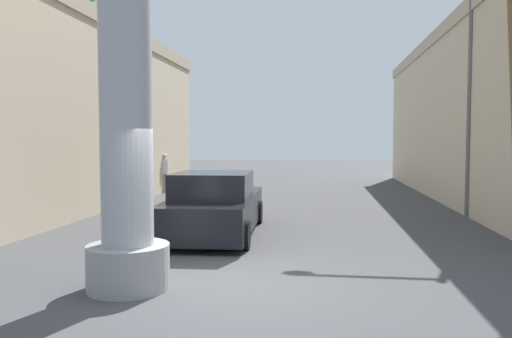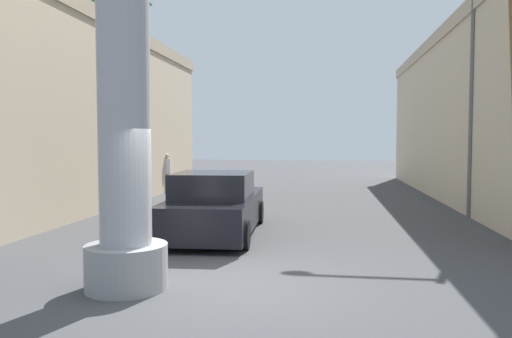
{
  "view_description": "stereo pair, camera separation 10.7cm",
  "coord_description": "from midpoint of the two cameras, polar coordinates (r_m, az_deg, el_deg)",
  "views": [
    {
      "loc": [
        1.47,
        -7.76,
        2.32
      ],
      "look_at": [
        0.0,
        3.44,
        1.68
      ],
      "focal_mm": 35.0,
      "sensor_mm": 36.0,
      "label": 1
    },
    {
      "loc": [
        1.58,
        -7.75,
        2.32
      ],
      "look_at": [
        0.0,
        3.44,
        1.68
      ],
      "focal_mm": 35.0,
      "sensor_mm": 36.0,
      "label": 2
    }
  ],
  "objects": [
    {
      "name": "ground_plane",
      "position": [
        17.97,
        2.56,
        -4.18
      ],
      "size": [
        84.23,
        84.23,
        0.0
      ],
      "primitive_type": "plane",
      "color": "#424244"
    },
    {
      "name": "street_lamp",
      "position": [
        16.32,
        21.63,
        10.49
      ],
      "size": [
        2.81,
        0.28,
        7.3
      ],
      "color": "#59595E",
      "rests_on": "ground"
    },
    {
      "name": "pedestrian_far_left",
      "position": [
        22.64,
        -10.56,
        -0.11
      ],
      "size": [
        0.4,
        0.4,
        1.74
      ],
      "color": "gray",
      "rests_on": "ground"
    },
    {
      "name": "car_lead",
      "position": [
        12.37,
        -4.95,
        -4.28
      ],
      "size": [
        2.22,
        5.01,
        1.56
      ],
      "color": "black",
      "rests_on": "ground"
    },
    {
      "name": "palm_tree_mid_left",
      "position": [
        19.7,
        -15.19,
        11.68
      ],
      "size": [
        2.86,
        2.76,
        8.16
      ],
      "color": "brown",
      "rests_on": "ground"
    },
    {
      "name": "building_left",
      "position": [
        20.51,
        -23.7,
        5.61
      ],
      "size": [
        7.24,
        17.01,
        6.51
      ],
      "color": "#C6B293",
      "rests_on": "ground"
    }
  ]
}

